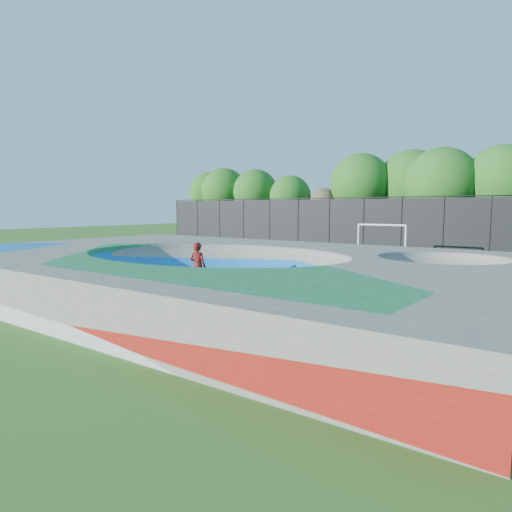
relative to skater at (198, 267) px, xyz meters
The scene contains 7 objects.
ground 1.10m from the skater, 25.26° to the left, with size 120.00×120.00×0.00m, color #2A5C19.
skate_deck 0.61m from the skater, 25.26° to the left, with size 22.00×14.00×1.50m, color gray.
skater is the anchor object (origin of this frame).
skateboard 0.91m from the skater, 90.00° to the right, with size 0.78×0.22×0.05m, color black.
soccer_goal 15.81m from the skater, 85.95° to the left, with size 3.27×0.12×2.16m.
fence 21.28m from the skater, 88.59° to the left, with size 48.09×0.09×4.04m.
treeline 26.70m from the skater, 83.22° to the left, with size 52.13×7.78×8.52m.
Camera 1 is at (11.62, -12.82, 3.17)m, focal length 32.00 mm.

